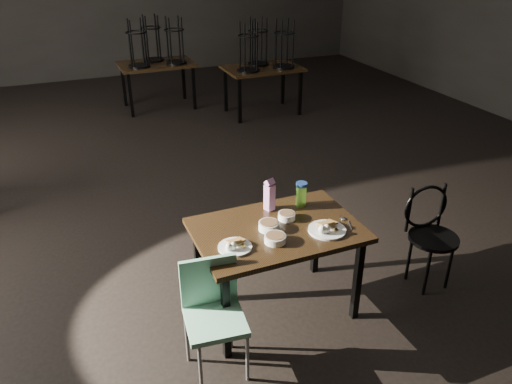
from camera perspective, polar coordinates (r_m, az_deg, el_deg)
name	(u,v)px	position (r m, az deg, el deg)	size (l,w,h in m)	color
main_table	(277,237)	(3.67, 2.42, -5.15)	(1.20, 0.80, 0.75)	black
plate_left	(235,246)	(3.40, -2.44, -6.14)	(0.23, 0.23, 0.08)	white
plate_right	(327,228)	(3.61, 8.13, -4.13)	(0.27, 0.27, 0.09)	white
bowl_near	(269,226)	(3.59, 1.47, -3.86)	(0.15, 0.15, 0.06)	white
bowl_far	(287,216)	(3.72, 3.52, -2.74)	(0.13, 0.13, 0.05)	white
bowl_big	(275,238)	(3.46, 2.20, -5.32)	(0.15, 0.15, 0.05)	white
juice_carton	(269,195)	(3.80, 1.55, -0.40)	(0.08, 0.08, 0.26)	#851873
water_bottle	(301,194)	(3.89, 5.19, -0.20)	(0.12, 0.12, 0.19)	#8DF247
spoon	(344,219)	(3.77, 10.00, -3.11)	(0.06, 0.19, 0.01)	silver
bentwood_chair	(430,229)	(4.32, 19.26, -3.98)	(0.42, 0.41, 0.85)	black
school_chair	(213,308)	(3.33, -4.96, -13.06)	(0.42, 0.42, 0.81)	#7EC5A4
bg_table_right	(263,66)	(8.12, 0.79, 14.25)	(1.20, 0.80, 1.48)	black
bg_table_far	(156,61)	(8.55, -11.34, 14.42)	(1.20, 0.80, 1.48)	black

